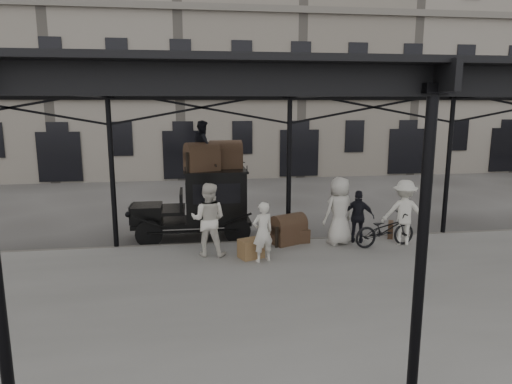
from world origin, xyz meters
TOP-DOWN VIEW (x-y plane):
  - ground at (0.00, 0.00)m, footprint 120.00×120.00m
  - platform at (0.00, -2.00)m, footprint 28.00×8.00m
  - canopy at (0.00, -1.72)m, footprint 22.50×9.00m
  - building_frontage at (0.00, 18.00)m, footprint 64.00×8.00m
  - taxi at (-2.42, 2.97)m, footprint 3.65×1.55m
  - porter_left at (-1.06, 0.18)m, footprint 0.66×0.54m
  - porter_midleft at (-2.41, 0.89)m, footprint 1.12×0.97m
  - porter_centre at (1.35, 1.35)m, footprint 1.11×0.91m
  - porter_official at (1.95, 1.39)m, footprint 0.98×0.71m
  - porter_right at (3.19, 1.07)m, footprint 1.35×0.98m
  - bicycle at (2.57, 0.92)m, footprint 1.92×0.91m
  - porter_roof at (-2.45, 2.87)m, footprint 0.62×0.77m
  - steamer_trunk_roof_near at (-2.50, 2.72)m, footprint 1.12×0.90m
  - steamer_trunk_roof_far at (-1.75, 3.17)m, footprint 1.03×0.68m
  - steamer_trunk_platform at (-0.07, 1.63)m, footprint 1.14×0.95m
  - wicker_hamper at (-1.32, 0.50)m, footprint 0.73×0.64m
  - suitcase_upright at (3.15, 1.80)m, footprint 0.39×0.61m
  - suitcase_flat at (0.25, 1.52)m, footprint 0.61×0.22m

SIDE VIEW (x-z plane):
  - ground at x=0.00m, z-range 0.00..0.00m
  - platform at x=0.00m, z-range 0.00..0.15m
  - suitcase_flat at x=0.25m, z-range 0.15..0.55m
  - suitcase_upright at x=3.15m, z-range 0.15..0.60m
  - wicker_hamper at x=-1.32m, z-range 0.15..0.65m
  - steamer_trunk_platform at x=-0.07m, z-range 0.15..0.87m
  - bicycle at x=2.57m, z-range 0.15..1.12m
  - porter_official at x=1.95m, z-range 0.15..1.70m
  - porter_left at x=-1.06m, z-range 0.15..1.72m
  - porter_right at x=3.19m, z-range 0.15..2.03m
  - porter_centre at x=1.35m, z-range 0.15..2.11m
  - porter_midleft at x=-2.41m, z-range 0.15..2.12m
  - taxi at x=-2.42m, z-range 0.11..2.29m
  - steamer_trunk_roof_near at x=-2.50m, z-range 2.18..2.89m
  - steamer_trunk_roof_far at x=-1.75m, z-range 2.18..2.90m
  - porter_roof at x=-2.45m, z-range 2.18..3.67m
  - canopy at x=0.00m, z-range 2.23..6.97m
  - building_frontage at x=0.00m, z-range 0.00..14.00m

